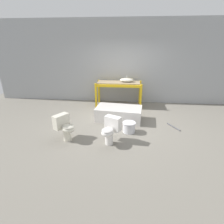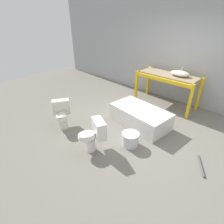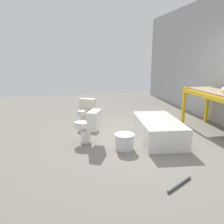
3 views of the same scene
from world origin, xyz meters
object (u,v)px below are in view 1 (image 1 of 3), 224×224
object	(u,v)px
toilet_near	(110,129)
bucket_white	(129,127)
bathtub_main	(119,113)
toilet_far	(65,126)
sink_basin	(127,80)

from	to	relation	value
toilet_near	bucket_white	distance (m)	0.79
bathtub_main	toilet_far	bearing A→B (deg)	-126.73
sink_basin	bathtub_main	xyz separation A→B (m)	(-0.19, -1.47, -0.76)
sink_basin	toilet_far	distance (m)	3.26
toilet_near	toilet_far	world-z (taller)	same
sink_basin	toilet_far	bearing A→B (deg)	-117.31
bathtub_main	toilet_far	world-z (taller)	toilet_far
toilet_far	bucket_white	size ratio (longest dim) A/B	1.81
sink_basin	toilet_near	world-z (taller)	sink_basin
sink_basin	bathtub_main	size ratio (longest dim) A/B	0.34
toilet_near	toilet_far	distance (m)	1.15
sink_basin	bucket_white	size ratio (longest dim) A/B	1.42
sink_basin	toilet_near	xyz separation A→B (m)	(-0.31, -2.89, -0.64)
toilet_near	toilet_far	size ratio (longest dim) A/B	1.00
bathtub_main	bucket_white	size ratio (longest dim) A/B	4.13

